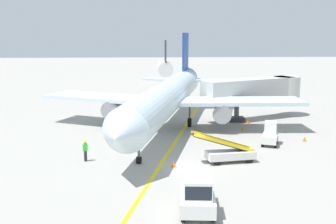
{
  "coord_description": "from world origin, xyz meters",
  "views": [
    {
      "loc": [
        -3.45,
        -29.44,
        9.89
      ],
      "look_at": [
        -1.1,
        9.2,
        2.5
      ],
      "focal_mm": 43.57,
      "sensor_mm": 36.0,
      "label": 1
    }
  ],
  "objects_px": {
    "jet_bridge": "(259,89)",
    "belt_loader_forward_hold": "(229,152)",
    "safety_cone_nose_right": "(248,122)",
    "safety_cone_nose_left": "(174,164)",
    "safety_cone_wingtip_left": "(305,139)",
    "safety_cone_wingtip_right": "(243,128)",
    "pushback_tug": "(198,196)",
    "baggage_tug_near_wing": "(270,135)",
    "airliner": "(167,97)",
    "ground_crew_marshaller": "(85,150)"
  },
  "relations": [
    {
      "from": "safety_cone_nose_left",
      "to": "airliner",
      "type": "bearing_deg",
      "value": 88.8
    },
    {
      "from": "jet_bridge",
      "to": "safety_cone_nose_right",
      "type": "bearing_deg",
      "value": -125.51
    },
    {
      "from": "airliner",
      "to": "baggage_tug_near_wing",
      "type": "height_order",
      "value": "airliner"
    },
    {
      "from": "jet_bridge",
      "to": "ground_crew_marshaller",
      "type": "bearing_deg",
      "value": -139.72
    },
    {
      "from": "pushback_tug",
      "to": "safety_cone_nose_left",
      "type": "distance_m",
      "value": 8.25
    },
    {
      "from": "baggage_tug_near_wing",
      "to": "safety_cone_wingtip_left",
      "type": "relative_size",
      "value": 6.16
    },
    {
      "from": "belt_loader_forward_hold",
      "to": "ground_crew_marshaller",
      "type": "distance_m",
      "value": 11.32
    },
    {
      "from": "pushback_tug",
      "to": "safety_cone_nose_left",
      "type": "relative_size",
      "value": 8.56
    },
    {
      "from": "baggage_tug_near_wing",
      "to": "safety_cone_nose_right",
      "type": "bearing_deg",
      "value": 88.24
    },
    {
      "from": "airliner",
      "to": "safety_cone_wingtip_left",
      "type": "relative_size",
      "value": 79.39
    },
    {
      "from": "airliner",
      "to": "safety_cone_nose_right",
      "type": "bearing_deg",
      "value": 12.55
    },
    {
      "from": "jet_bridge",
      "to": "belt_loader_forward_hold",
      "type": "height_order",
      "value": "jet_bridge"
    },
    {
      "from": "jet_bridge",
      "to": "safety_cone_wingtip_right",
      "type": "relative_size",
      "value": 29.06
    },
    {
      "from": "baggage_tug_near_wing",
      "to": "safety_cone_wingtip_left",
      "type": "height_order",
      "value": "baggage_tug_near_wing"
    },
    {
      "from": "airliner",
      "to": "ground_crew_marshaller",
      "type": "relative_size",
      "value": 20.55
    },
    {
      "from": "airliner",
      "to": "safety_cone_nose_right",
      "type": "xyz_separation_m",
      "value": [
        9.26,
        2.06,
        -3.2
      ]
    },
    {
      "from": "belt_loader_forward_hold",
      "to": "safety_cone_wingtip_left",
      "type": "xyz_separation_m",
      "value": [
        8.44,
        5.82,
        -0.56
      ]
    },
    {
      "from": "safety_cone_wingtip_right",
      "to": "ground_crew_marshaller",
      "type": "bearing_deg",
      "value": -146.83
    },
    {
      "from": "safety_cone_nose_left",
      "to": "ground_crew_marshaller",
      "type": "bearing_deg",
      "value": 164.99
    },
    {
      "from": "airliner",
      "to": "safety_cone_nose_right",
      "type": "relative_size",
      "value": 79.39
    },
    {
      "from": "airliner",
      "to": "pushback_tug",
      "type": "relative_size",
      "value": 9.27
    },
    {
      "from": "safety_cone_nose_left",
      "to": "safety_cone_wingtip_left",
      "type": "distance_m",
      "value": 14.55
    },
    {
      "from": "ground_crew_marshaller",
      "to": "airliner",
      "type": "bearing_deg",
      "value": 56.67
    },
    {
      "from": "jet_bridge",
      "to": "pushback_tug",
      "type": "bearing_deg",
      "value": -112.6
    },
    {
      "from": "belt_loader_forward_hold",
      "to": "safety_cone_wingtip_right",
      "type": "xyz_separation_m",
      "value": [
        3.71,
        10.68,
        -0.56
      ]
    },
    {
      "from": "belt_loader_forward_hold",
      "to": "safety_cone_wingtip_right",
      "type": "height_order",
      "value": "belt_loader_forward_hold"
    },
    {
      "from": "jet_bridge",
      "to": "belt_loader_forward_hold",
      "type": "bearing_deg",
      "value": -112.93
    },
    {
      "from": "safety_cone_nose_right",
      "to": "baggage_tug_near_wing",
      "type": "bearing_deg",
      "value": -91.76
    },
    {
      "from": "airliner",
      "to": "baggage_tug_near_wing",
      "type": "bearing_deg",
      "value": -37.19
    },
    {
      "from": "jet_bridge",
      "to": "safety_cone_wingtip_right",
      "type": "bearing_deg",
      "value": -119.53
    },
    {
      "from": "pushback_tug",
      "to": "safety_cone_wingtip_right",
      "type": "height_order",
      "value": "pushback_tug"
    },
    {
      "from": "safety_cone_wingtip_left",
      "to": "belt_loader_forward_hold",
      "type": "bearing_deg",
      "value": -145.41
    },
    {
      "from": "jet_bridge",
      "to": "safety_cone_wingtip_right",
      "type": "distance_m",
      "value": 7.24
    },
    {
      "from": "airliner",
      "to": "safety_cone_nose_left",
      "type": "relative_size",
      "value": 79.39
    },
    {
      "from": "baggage_tug_near_wing",
      "to": "belt_loader_forward_hold",
      "type": "distance_m",
      "value": 6.86
    },
    {
      "from": "airliner",
      "to": "safety_cone_wingtip_right",
      "type": "relative_size",
      "value": 79.39
    },
    {
      "from": "pushback_tug",
      "to": "safety_cone_nose_left",
      "type": "bearing_deg",
      "value": 95.14
    },
    {
      "from": "pushback_tug",
      "to": "safety_cone_wingtip_left",
      "type": "bearing_deg",
      "value": 50.97
    },
    {
      "from": "airliner",
      "to": "safety_cone_wingtip_left",
      "type": "bearing_deg",
      "value": -24.99
    },
    {
      "from": "baggage_tug_near_wing",
      "to": "safety_cone_nose_right",
      "type": "distance_m",
      "value": 8.91
    },
    {
      "from": "pushback_tug",
      "to": "safety_cone_nose_left",
      "type": "xyz_separation_m",
      "value": [
        -0.74,
        8.18,
        -0.77
      ]
    },
    {
      "from": "safety_cone_nose_right",
      "to": "safety_cone_wingtip_left",
      "type": "height_order",
      "value": "same"
    },
    {
      "from": "jet_bridge",
      "to": "safety_cone_nose_left",
      "type": "distance_m",
      "value": 20.88
    },
    {
      "from": "safety_cone_nose_left",
      "to": "safety_cone_wingtip_left",
      "type": "relative_size",
      "value": 1.0
    },
    {
      "from": "safety_cone_nose_right",
      "to": "belt_loader_forward_hold",
      "type": "bearing_deg",
      "value": -110.31
    },
    {
      "from": "jet_bridge",
      "to": "belt_loader_forward_hold",
      "type": "relative_size",
      "value": 2.49
    },
    {
      "from": "baggage_tug_near_wing",
      "to": "safety_cone_nose_right",
      "type": "relative_size",
      "value": 6.16
    },
    {
      "from": "airliner",
      "to": "safety_cone_wingtip_left",
      "type": "xyz_separation_m",
      "value": [
        12.61,
        -5.88,
        -3.2
      ]
    },
    {
      "from": "belt_loader_forward_hold",
      "to": "safety_cone_nose_left",
      "type": "distance_m",
      "value": 4.57
    },
    {
      "from": "jet_bridge",
      "to": "safety_cone_wingtip_left",
      "type": "distance_m",
      "value": 11.07
    }
  ]
}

